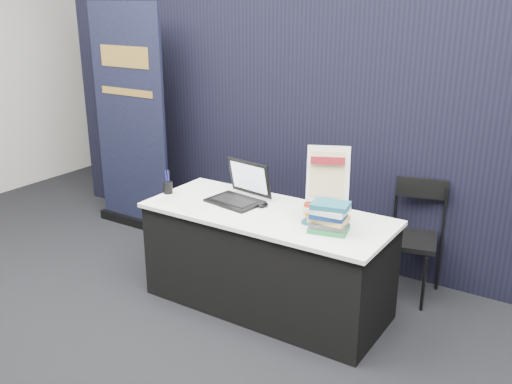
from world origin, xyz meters
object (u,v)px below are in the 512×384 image
Objects in this scene: book_stack_tall at (324,213)px; info_sign at (328,175)px; book_stack_short at (329,217)px; pullup_banner at (131,133)px; stacking_chair at (412,233)px; display_table at (267,259)px; laptop at (239,192)px.

info_sign is (-0.00, 0.03, 0.26)m from book_stack_tall.
info_sign is at bearing 122.71° from book_stack_short.
pullup_banner reaches higher than stacking_chair.
book_stack_tall is 0.26m from info_sign.
pullup_banner reaches higher than display_table.
info_sign is 0.18× the size of pullup_banner.
book_stack_tall is (0.44, 0.02, 0.45)m from display_table.
display_table is 0.71m from book_stack_short.
info_sign is 2.44m from pullup_banner.
display_table is 7.00× the size of book_stack_short.
laptop is at bearing -161.47° from stacking_chair.
display_table is 4.25× the size of laptop.
book_stack_short reaches higher than book_stack_tall.
book_stack_short reaches higher than stacking_chair.
laptop reaches higher than stacking_chair.
laptop is at bearing 168.77° from book_stack_short.
stacking_chair is at bearing 63.86° from book_stack_tall.
display_table is 1.14m from stacking_chair.
book_stack_short is (0.83, -0.16, 0.03)m from laptop.
info_sign reaches higher than book_stack_short.
laptop is at bearing 153.06° from info_sign.
book_stack_tall is 0.91m from stacking_chair.
laptop is 1.86× the size of book_stack_tall.
pullup_banner is (-1.64, 0.55, 0.14)m from laptop.
info_sign is 0.43× the size of stacking_chair.
display_table is 0.54m from laptop.
book_stack_short is at bearing -122.02° from stacking_chair.
pullup_banner reaches higher than laptop.
book_stack_tall is 0.26× the size of stacking_chair.
display_table is 4.68× the size of info_sign.
display_table is at bearing -17.98° from pullup_banner.
pullup_banner reaches higher than book_stack_short.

